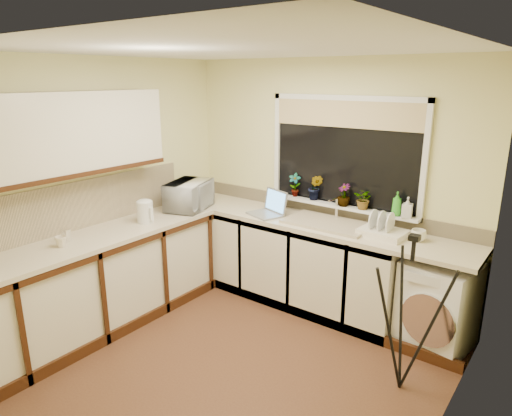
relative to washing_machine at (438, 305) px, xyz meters
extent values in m
plane|color=brown|center=(-1.28, -1.21, -0.39)|extent=(3.20, 3.20, 0.00)
plane|color=white|center=(-1.28, -1.21, 2.06)|extent=(3.20, 3.20, 0.00)
plane|color=beige|center=(-1.28, 0.29, 0.84)|extent=(3.20, 0.00, 3.20)
plane|color=beige|center=(-1.28, -2.71, 0.84)|extent=(3.20, 0.00, 3.20)
plane|color=beige|center=(-2.88, -1.21, 0.84)|extent=(0.00, 3.00, 3.00)
plane|color=beige|center=(0.32, -1.21, 0.84)|extent=(0.00, 3.00, 3.00)
cube|color=silver|center=(-1.61, -0.01, 0.04)|extent=(2.55, 0.60, 0.86)
cube|color=silver|center=(-2.58, -1.51, 0.04)|extent=(0.54, 2.40, 0.86)
cube|color=beige|center=(-1.28, -0.01, 0.49)|extent=(3.20, 0.60, 0.04)
cube|color=beige|center=(-2.58, -1.51, 0.49)|extent=(0.60, 2.40, 0.04)
cube|color=silver|center=(-2.72, -1.66, 1.41)|extent=(0.28, 1.90, 0.70)
cube|color=beige|center=(-2.87, -1.51, 0.74)|extent=(0.02, 2.40, 0.45)
cube|color=beige|center=(-1.28, 0.28, 0.58)|extent=(3.20, 0.02, 0.14)
cube|color=black|center=(-1.08, 0.28, 1.16)|extent=(1.50, 0.02, 1.00)
cube|color=tan|center=(-1.08, 0.25, 1.54)|extent=(1.50, 0.02, 0.25)
cube|color=white|center=(-1.08, 0.22, 0.65)|extent=(1.60, 0.14, 0.03)
cube|color=tan|center=(-1.08, -0.01, 0.53)|extent=(0.82, 0.46, 0.03)
cylinder|color=silver|center=(-1.08, 0.17, 0.63)|extent=(0.03, 0.03, 0.24)
cube|color=white|center=(0.00, 0.00, 0.00)|extent=(0.63, 0.61, 0.77)
cube|color=gray|center=(-1.74, -0.13, 0.52)|extent=(0.40, 0.34, 0.02)
cube|color=#5DAEFF|center=(-1.70, 0.00, 0.65)|extent=(0.34, 0.16, 0.24)
cylinder|color=silver|center=(-2.54, -1.01, 0.62)|extent=(0.16, 0.16, 0.21)
cube|color=white|center=(-0.53, 0.00, 0.54)|extent=(0.41, 0.32, 0.06)
cylinder|color=white|center=(-2.66, -1.77, 0.57)|extent=(0.08, 0.08, 0.11)
imported|color=silver|center=(-2.53, -0.41, 0.66)|extent=(0.52, 0.62, 0.30)
imported|color=#999999|center=(-1.61, 0.22, 0.79)|extent=(0.15, 0.12, 0.25)
imported|color=#999999|center=(-1.36, 0.22, 0.79)|extent=(0.17, 0.14, 0.26)
imported|color=#999999|center=(-1.03, 0.19, 0.77)|extent=(0.16, 0.16, 0.22)
imported|color=#999999|center=(-0.82, 0.20, 0.76)|extent=(0.19, 0.16, 0.20)
imported|color=green|center=(-0.50, 0.19, 0.77)|extent=(0.11, 0.11, 0.22)
imported|color=#999999|center=(-0.40, 0.19, 0.76)|extent=(0.10, 0.10, 0.19)
imported|color=white|center=(-0.24, 0.05, 0.56)|extent=(0.17, 0.17, 0.10)
imported|color=beige|center=(-2.58, -1.87, 0.56)|extent=(0.12, 0.12, 0.09)
camera|label=1|loc=(0.86, -3.76, 1.88)|focal=32.08mm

